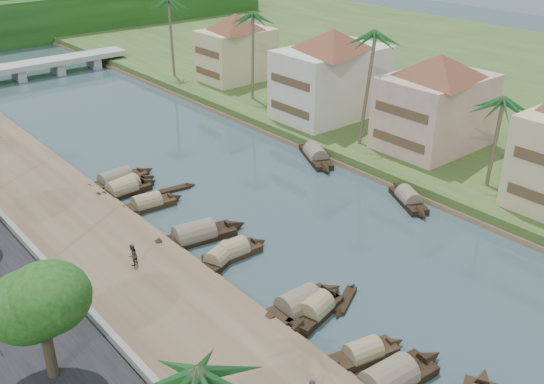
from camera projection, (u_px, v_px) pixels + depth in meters
ground at (417, 283)px, 43.24m from camera, size 220.00×220.00×0.00m
left_bank at (85, 241)px, 47.66m from camera, size 10.00×180.00×0.80m
right_bank at (380, 137)px, 67.73m from camera, size 16.00×180.00×1.20m
retaining_wall at (30, 249)px, 44.82m from camera, size 0.40×180.00×1.10m
bridge at (37, 66)px, 92.19m from camera, size 28.00×4.00×2.40m
building_mid at (436, 100)px, 61.74m from camera, size 14.11×14.11×9.70m
building_far at (332, 72)px, 70.72m from camera, size 15.59×15.59×10.20m
building_distant at (236, 46)px, 85.32m from camera, size 12.62×12.62×9.20m
sampan_3 at (388, 381)px, 33.84m from camera, size 8.88×2.54×2.34m
sampan_4 at (363, 354)px, 35.86m from camera, size 6.29×2.63×1.81m
sampan_5 at (315, 310)px, 39.70m from camera, size 6.53×3.04×2.06m
sampan_6 at (299, 306)px, 40.06m from camera, size 7.93×2.15×2.35m
sampan_7 at (220, 258)px, 45.42m from camera, size 6.99×3.87×1.90m
sampan_8 at (233, 252)px, 46.22m from camera, size 6.48×1.94×2.02m
sampan_9 at (194, 236)px, 48.37m from camera, size 9.58×3.37×2.36m
sampan_10 at (147, 204)px, 53.37m from camera, size 7.13×2.21×1.97m
sampan_11 at (122, 190)px, 55.90m from camera, size 7.49×1.97×2.16m
sampan_12 at (116, 180)px, 57.92m from camera, size 8.81×2.19×2.09m
sampan_13 at (125, 188)px, 56.41m from camera, size 7.71×3.05×2.09m
sampan_15 at (408, 199)px, 54.30m from camera, size 4.61×7.11×1.98m
sampan_16 at (316, 156)px, 63.47m from camera, size 5.46×8.90×2.21m
canoe_1 at (346, 300)px, 41.16m from camera, size 4.21×2.64×0.71m
canoe_2 at (169, 191)px, 56.59m from camera, size 5.50×1.65×0.79m
palm_1 at (501, 102)px, 51.77m from camera, size 3.20×3.20×9.53m
palm_2 at (368, 37)px, 59.77m from camera, size 3.20×3.20×13.03m
palm_3 at (252, 16)px, 74.44m from camera, size 3.20×3.20×12.29m
palm_4 at (202, 377)px, 20.04m from camera, size 3.20×3.20×10.84m
palm_7 at (169, 2)px, 84.43m from camera, size 3.20×3.20×12.33m
tree_2 at (39, 303)px, 30.83m from camera, size 4.46×4.46×6.71m
tree_6 at (343, 61)px, 75.69m from camera, size 4.38×4.38×7.05m
person_far at (132, 255)px, 43.54m from camera, size 1.01×0.95×1.66m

